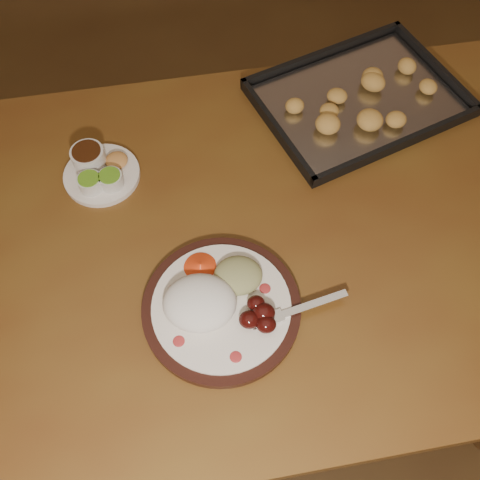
{
  "coord_description": "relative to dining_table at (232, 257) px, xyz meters",
  "views": [
    {
      "loc": [
        0.0,
        -0.46,
        1.66
      ],
      "look_at": [
        0.0,
        0.05,
        0.77
      ],
      "focal_mm": 40.0,
      "sensor_mm": 36.0,
      "label": 1
    }
  ],
  "objects": [
    {
      "name": "ground",
      "position": [
        0.01,
        -0.08,
        -0.65
      ],
      "size": [
        4.0,
        4.0,
        0.0
      ],
      "primitive_type": "plane",
      "color": "brown",
      "rests_on": "ground"
    },
    {
      "name": "dining_table",
      "position": [
        0.0,
        0.0,
        0.0
      ],
      "size": [
        1.63,
        1.14,
        0.75
      ],
      "rotation": [
        0.0,
        0.0,
        0.17
      ],
      "color": "brown",
      "rests_on": "ground"
    },
    {
      "name": "dinner_plate",
      "position": [
        -0.02,
        -0.16,
        0.12
      ],
      "size": [
        0.37,
        0.29,
        0.07
      ],
      "rotation": [
        0.0,
        0.0,
        -0.12
      ],
      "color": "black",
      "rests_on": "dining_table"
    },
    {
      "name": "condiment_saucer",
      "position": [
        -0.28,
        0.14,
        0.12
      ],
      "size": [
        0.16,
        0.16,
        0.05
      ],
      "rotation": [
        0.0,
        0.0,
        0.49
      ],
      "color": "white",
      "rests_on": "dining_table"
    },
    {
      "name": "baking_tray",
      "position": [
        0.29,
        0.35,
        0.11
      ],
      "size": [
        0.54,
        0.49,
        0.05
      ],
      "rotation": [
        0.0,
        0.0,
        0.47
      ],
      "color": "black",
      "rests_on": "dining_table"
    }
  ]
}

